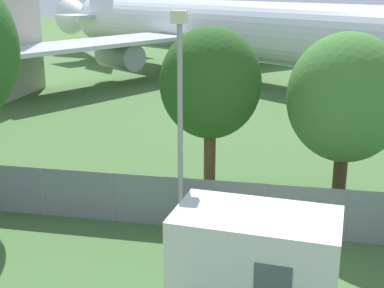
% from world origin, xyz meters
% --- Properties ---
extents(perimeter_fence, '(56.07, 0.07, 1.74)m').
position_xyz_m(perimeter_fence, '(-0.00, 10.10, 0.87)').
color(perimeter_fence, gray).
rests_on(perimeter_fence, ground).
extents(airplane, '(40.51, 33.08, 13.58)m').
position_xyz_m(airplane, '(-2.06, 41.10, 4.07)').
color(airplane, silver).
rests_on(airplane, ground).
extents(portable_cabin, '(4.11, 2.58, 2.60)m').
position_xyz_m(portable_cabin, '(5.19, 5.80, 1.30)').
color(portable_cabin, silver).
rests_on(portable_cabin, ground).
extents(tree_behind_benches, '(4.06, 4.06, 6.30)m').
position_xyz_m(tree_behind_benches, '(7.60, 12.79, 4.04)').
color(tree_behind_benches, '#4C3823').
rests_on(tree_behind_benches, ground).
extents(tree_far_right, '(3.59, 3.59, 6.43)m').
position_xyz_m(tree_far_right, '(2.93, 12.53, 4.42)').
color(tree_far_right, brown).
rests_on(tree_far_right, ground).
extents(light_mast, '(0.44, 0.44, 7.07)m').
position_xyz_m(light_mast, '(2.54, 9.39, 4.38)').
color(light_mast, '#99999E').
rests_on(light_mast, ground).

